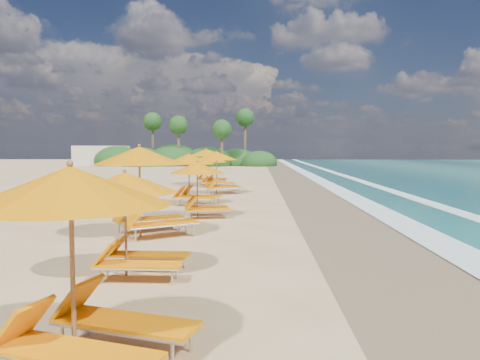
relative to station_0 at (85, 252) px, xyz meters
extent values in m
plane|color=#DBB780|center=(1.27, 13.63, -1.33)|extent=(160.00, 160.00, 0.00)
cube|color=#7B6549|center=(5.27, 13.63, -1.32)|extent=(4.00, 160.00, 0.01)
cube|color=white|center=(6.77, 13.63, -1.30)|extent=(1.20, 160.00, 0.01)
cube|color=white|center=(9.77, 13.63, -1.31)|extent=(0.80, 160.00, 0.01)
cylinder|color=olive|center=(-0.17, 0.05, -0.19)|extent=(0.06, 0.06, 2.27)
cone|color=orange|center=(-0.17, 0.05, 0.75)|extent=(2.91, 2.91, 0.46)
sphere|color=olive|center=(-0.17, 0.05, 1.00)|extent=(0.08, 0.08, 0.08)
cylinder|color=olive|center=(-0.61, 3.72, -0.32)|extent=(0.05, 0.05, 2.01)
cone|color=orange|center=(-0.61, 3.72, 0.51)|extent=(2.10, 2.10, 0.40)
sphere|color=olive|center=(-0.61, 3.72, 0.74)|extent=(0.07, 0.07, 0.07)
cylinder|color=olive|center=(-1.34, 7.72, -0.07)|extent=(0.06, 0.06, 2.51)
cone|color=orange|center=(-1.34, 7.72, 0.97)|extent=(3.56, 3.56, 0.50)
sphere|color=olive|center=(-1.34, 7.72, 1.25)|extent=(0.09, 0.09, 0.09)
cylinder|color=olive|center=(-0.19, 11.38, -0.35)|extent=(0.05, 0.05, 1.96)
cone|color=orange|center=(-0.19, 11.38, 0.47)|extent=(2.38, 2.38, 0.39)
sphere|color=olive|center=(-0.19, 11.38, 0.69)|extent=(0.07, 0.07, 0.07)
cylinder|color=olive|center=(-1.03, 15.06, -0.22)|extent=(0.06, 0.06, 2.21)
cone|color=orange|center=(-1.03, 15.06, 0.69)|extent=(2.77, 2.77, 0.44)
sphere|color=olive|center=(-1.03, 15.06, 0.94)|extent=(0.08, 0.08, 0.08)
cylinder|color=olive|center=(-0.25, 19.99, -0.19)|extent=(0.06, 0.06, 2.27)
cone|color=orange|center=(-0.25, 19.99, 0.75)|extent=(2.99, 2.99, 0.46)
sphere|color=olive|center=(-0.25, 19.99, 1.01)|extent=(0.08, 0.08, 0.08)
cylinder|color=olive|center=(-0.95, 24.10, -0.35)|extent=(0.05, 0.05, 1.97)
cone|color=orange|center=(-0.95, 24.10, 0.47)|extent=(2.51, 2.51, 0.40)
sphere|color=olive|center=(-0.95, 24.10, 0.69)|extent=(0.07, 0.07, 0.07)
cylinder|color=olive|center=(-1.49, 26.14, -0.13)|extent=(0.06, 0.06, 2.39)
cone|color=orange|center=(-1.49, 26.14, 0.86)|extent=(2.51, 2.51, 0.48)
sphere|color=olive|center=(-1.49, 26.14, 1.13)|extent=(0.09, 0.09, 0.09)
ellipsoid|color=#163D14|center=(-4.73, 58.63, -0.70)|extent=(6.40, 6.40, 4.16)
ellipsoid|color=#163D14|center=(-9.73, 59.63, -0.63)|extent=(7.20, 7.20, 4.68)
ellipsoid|color=#163D14|center=(-13.73, 57.63, -0.74)|extent=(6.00, 6.00, 3.90)
ellipsoid|color=#163D14|center=(-0.73, 60.63, -0.78)|extent=(5.60, 5.60, 3.64)
ellipsoid|color=#163D14|center=(-17.73, 59.63, -0.69)|extent=(6.60, 6.60, 4.29)
ellipsoid|color=#163D14|center=(2.27, 58.63, -0.84)|extent=(5.00, 5.00, 3.25)
cylinder|color=brown|center=(-2.73, 56.63, 1.17)|extent=(0.36, 0.36, 5.00)
sphere|color=#163D14|center=(-2.73, 56.63, 3.67)|extent=(2.60, 2.60, 2.60)
cylinder|color=brown|center=(-8.73, 57.63, 1.47)|extent=(0.36, 0.36, 5.60)
sphere|color=#163D14|center=(-8.73, 57.63, 4.27)|extent=(2.60, 2.60, 2.60)
cylinder|color=brown|center=(-12.73, 59.63, 1.77)|extent=(0.36, 0.36, 6.20)
sphere|color=#163D14|center=(-12.73, 59.63, 4.87)|extent=(2.60, 2.60, 2.60)
cylinder|color=brown|center=(0.27, 60.63, 2.07)|extent=(0.36, 0.36, 6.80)
sphere|color=#163D14|center=(0.27, 60.63, 5.47)|extent=(2.60, 2.60, 2.60)
cube|color=beige|center=(-20.73, 61.63, 0.07)|extent=(7.00, 5.00, 2.80)
camera|label=1|loc=(1.95, -5.12, 1.18)|focal=34.56mm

